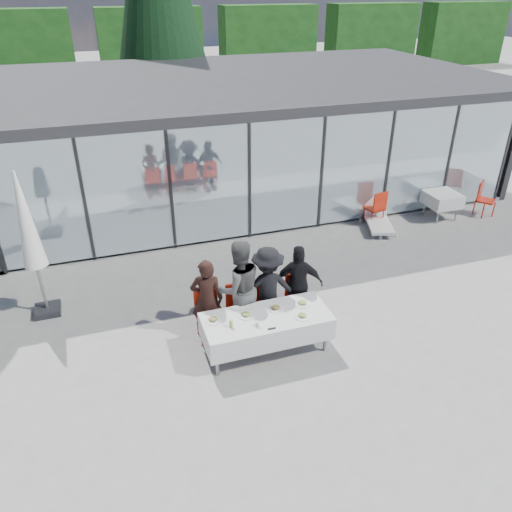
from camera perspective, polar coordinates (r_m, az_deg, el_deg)
The scene contains 25 objects.
ground at distance 9.52m, azimuth 0.72°, elevation -9.29°, with size 90.00×90.00×0.00m, color gray.
pavilion at distance 16.29m, azimuth -1.99°, elevation 15.74°, with size 14.80×8.80×3.44m.
treeline at distance 35.24m, azimuth -18.84°, elevation 21.69°, with size 62.50×2.00×4.40m.
dining_table at distance 8.91m, azimuth 1.19°, elevation -7.99°, with size 2.26×0.96×0.75m.
diner_a at distance 9.13m, azimuth -5.61°, elevation -4.97°, with size 0.60×0.60×1.64m, color black.
diner_chair_a at distance 9.30m, azimuth -5.55°, elevation -6.35°, with size 0.44×0.44×0.97m.
diner_b at distance 9.18m, azimuth -1.99°, elevation -3.67°, with size 0.92×0.92×1.90m, color #515151.
diner_chair_b at distance 9.42m, azimuth -1.98°, elevation -5.71°, with size 0.44×0.44×0.97m.
diner_c at distance 9.38m, azimuth 1.33°, elevation -3.65°, with size 1.08×1.08×1.67m, color black.
diner_chair_c at distance 9.56m, azimuth 1.27°, elevation -5.10°, with size 0.44×0.44×0.97m.
diner_d at distance 9.60m, azimuth 4.86°, elevation -3.18°, with size 0.94×0.94×1.61m, color black.
diner_chair_d at distance 9.76m, azimuth 4.75°, elevation -4.44°, with size 0.44×0.44×0.97m.
plate_a at distance 8.69m, azimuth -4.94°, elevation -7.25°, with size 0.29×0.29×0.07m.
plate_b at distance 8.78m, azimuth -1.14°, elevation -6.73°, with size 0.29×0.29×0.07m.
plate_c at distance 8.95m, azimuth 2.31°, elevation -5.95°, with size 0.29×0.29×0.07m.
plate_d at distance 9.11m, azimuth 5.30°, elevation -5.38°, with size 0.29×0.29×0.07m.
plate_extra at distance 8.79m, azimuth 5.35°, elevation -6.81°, with size 0.29×0.29×0.07m.
juice_bottle at distance 8.50m, azimuth -2.87°, elevation -7.73°, with size 0.06×0.06×0.14m, color #98C050.
drinking_glasses at distance 8.52m, azimuth 0.16°, elevation -7.79°, with size 0.07×0.07×0.10m.
folded_eyeglasses at distance 8.49m, azimuth 1.83°, elevation -8.29°, with size 0.14×0.03×0.01m, color black.
spare_table_right at distance 14.86m, azimuth 20.51°, elevation 6.09°, with size 0.86×0.86×0.74m.
spare_chair_a at distance 15.51m, azimuth 24.51°, elevation 6.16°, with size 0.62×0.62×0.97m.
spare_chair_b at distance 13.90m, azimuth 13.66°, elevation 5.52°, with size 0.50×0.50×0.97m.
market_umbrella at distance 10.11m, azimuth -24.65°, elevation 2.89°, with size 0.50×0.50×3.00m.
lounger at distance 13.89m, azimuth 13.76°, elevation 4.22°, with size 1.00×1.45×0.72m.
Camera 1 is at (-2.45, -7.04, 5.92)m, focal length 35.00 mm.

